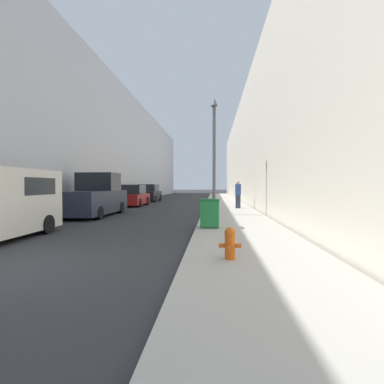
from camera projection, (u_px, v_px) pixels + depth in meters
name	position (u px, v px, depth m)	size (l,w,h in m)	color
ground_plane	(0.00, 271.00, 5.70)	(200.00, 200.00, 0.00)	#2D2D30
sidewalk_right	(226.00, 205.00, 23.28)	(3.17, 60.00, 0.13)	#ADA89E
building_left_glass	(81.00, 150.00, 32.24)	(12.00, 60.00, 10.92)	#BCBCC1
building_right_stone	(298.00, 152.00, 30.58)	(12.00, 60.00, 10.09)	beige
fire_hydrant	(230.00, 242.00, 6.08)	(0.45, 0.34, 0.65)	#D15614
trash_bin	(210.00, 213.00, 10.60)	(0.67, 0.63, 1.01)	#1E7538
lamppost	(214.00, 152.00, 15.12)	(0.38, 0.38, 5.88)	#4C4C51
pickup_truck	(93.00, 198.00, 16.08)	(2.29, 5.39, 2.32)	#232838
parked_sedan_near	(133.00, 196.00, 23.51)	(1.82, 4.17, 1.68)	maroon
parked_sedan_far	(149.00, 194.00, 30.18)	(1.99, 4.47, 1.72)	black
pedestrian_on_sidewalk	(238.00, 194.00, 19.42)	(0.37, 0.24, 1.81)	#2D3347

